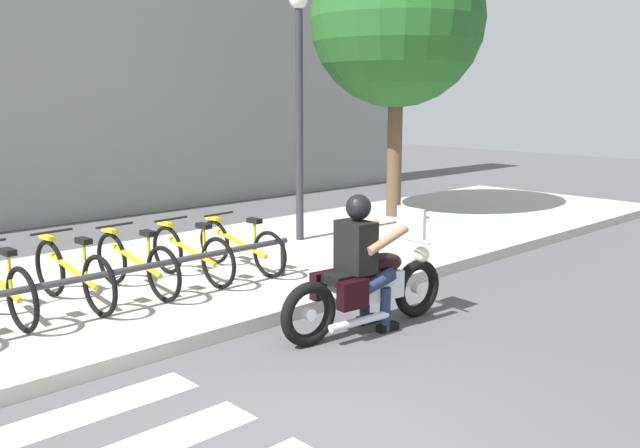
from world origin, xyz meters
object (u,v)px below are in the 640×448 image
at_px(bicycle_2, 73,274).
at_px(bike_rack, 130,272).
at_px(motorcycle, 367,287).
at_px(rider, 362,254).
at_px(bicycle_4, 192,254).
at_px(bicycle_3, 136,264).
at_px(bicycle_1, 1,288).
at_px(tree_near_rack, 397,20).
at_px(bicycle_5, 241,246).
at_px(street_lamp, 299,95).

height_order(bicycle_2, bike_rack, bicycle_2).
xyz_separation_m(motorcycle, bike_rack, (-1.69, 1.85, 0.11)).
height_order(rider, bike_rack, rider).
relative_size(bicycle_4, bike_rack, 0.38).
relative_size(rider, bicycle_3, 0.84).
distance_m(bicycle_4, bike_rack, 1.25).
distance_m(motorcycle, bicycle_1, 3.70).
bearing_deg(tree_near_rack, bike_rack, -163.78).
height_order(rider, bicycle_3, rider).
xyz_separation_m(motorcycle, bicycle_1, (-2.81, 2.41, 0.05)).
relative_size(bicycle_3, bicycle_5, 1.02).
bearing_deg(bicycle_3, street_lamp, 15.51).
distance_m(bicycle_1, bicycle_4, 2.25).
distance_m(motorcycle, rider, 0.38).
bearing_deg(bike_rack, tree_near_rack, 16.22).
relative_size(bicycle_5, bike_rack, 0.39).
distance_m(motorcycle, street_lamp, 4.39).
bearing_deg(bike_rack, bicycle_4, 26.28).
xyz_separation_m(bicycle_3, bicycle_5, (1.50, 0.00, -0.02)).
distance_m(bicycle_2, bike_rack, 0.67).
distance_m(rider, bike_rack, 2.46).
xyz_separation_m(bicycle_5, street_lamp, (1.87, 0.93, 1.94)).
bearing_deg(tree_near_rack, motorcycle, -142.06).
distance_m(bike_rack, street_lamp, 4.43).
bearing_deg(bike_rack, motorcycle, -47.64).
bearing_deg(street_lamp, motorcycle, -121.53).
height_order(motorcycle, tree_near_rack, tree_near_rack).
xyz_separation_m(bike_rack, street_lamp, (3.74, 1.49, 1.85)).
height_order(bicycle_1, bicycle_5, bicycle_1).
bearing_deg(street_lamp, bicycle_5, -153.48).
distance_m(rider, street_lamp, 4.26).
bearing_deg(motorcycle, bike_rack, 132.36).
bearing_deg(street_lamp, tree_near_rack, 8.27).
xyz_separation_m(bicycle_4, bicycle_5, (0.75, 0.00, -0.01)).
height_order(motorcycle, bicycle_4, motorcycle).
bearing_deg(bicycle_4, bicycle_1, -179.98).
bearing_deg(motorcycle, bicycle_1, 139.45).
bearing_deg(bicycle_4, bicycle_3, -179.99).
distance_m(rider, tree_near_rack, 6.81).
height_order(motorcycle, bicycle_5, motorcycle).
bearing_deg(tree_near_rack, bicycle_1, -170.06).
bearing_deg(bicycle_5, tree_near_rack, 16.10).
bearing_deg(street_lamp, bicycle_1, -169.12).
bearing_deg(bicycle_5, rider, -96.12).
xyz_separation_m(bicycle_5, tree_near_rack, (4.62, 1.33, 3.28)).
distance_m(motorcycle, bicycle_5, 2.42).
height_order(rider, street_lamp, street_lamp).
height_order(bicycle_5, street_lamp, street_lamp).
xyz_separation_m(street_lamp, tree_near_rack, (2.75, 0.40, 1.34)).
bearing_deg(rider, bicycle_1, 138.80).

